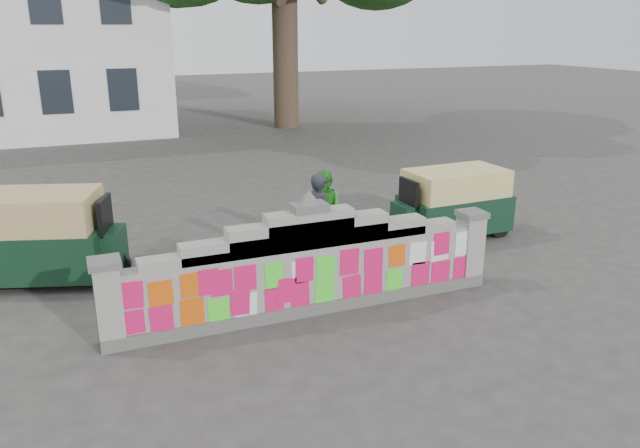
# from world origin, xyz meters

# --- Properties ---
(ground) EXTENTS (100.00, 100.00, 0.00)m
(ground) POSITION_xyz_m (0.00, 0.00, 0.00)
(ground) COLOR #383533
(ground) RESTS_ON ground
(parapet_wall) EXTENTS (6.48, 0.44, 2.01)m
(parapet_wall) POSITION_xyz_m (-0.00, -0.01, 0.75)
(parapet_wall) COLOR #4C4C49
(parapet_wall) RESTS_ON ground
(cyclist_bike) EXTENTS (1.90, 0.88, 0.96)m
(cyclist_bike) POSITION_xyz_m (0.78, 1.45, 0.48)
(cyclist_bike) COLOR black
(cyclist_bike) RESTS_ON ground
(cyclist_rider) EXTENTS (0.47, 0.64, 1.63)m
(cyclist_rider) POSITION_xyz_m (0.78, 1.45, 0.82)
(cyclist_rider) COLOR #22242B
(cyclist_rider) RESTS_ON ground
(pedestrian) EXTENTS (0.93, 0.99, 1.62)m
(pedestrian) POSITION_xyz_m (1.38, 2.63, 0.81)
(pedestrian) COLOR #2E8F27
(pedestrian) RESTS_ON ground
(rickshaw_left) EXTENTS (3.02, 2.07, 1.62)m
(rickshaw_left) POSITION_xyz_m (-3.99, 3.01, 0.84)
(rickshaw_left) COLOR black
(rickshaw_left) RESTS_ON ground
(rickshaw_right) EXTENTS (2.66, 1.30, 1.46)m
(rickshaw_right) POSITION_xyz_m (4.22, 2.32, 0.76)
(rickshaw_right) COLOR black
(rickshaw_right) RESTS_ON ground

